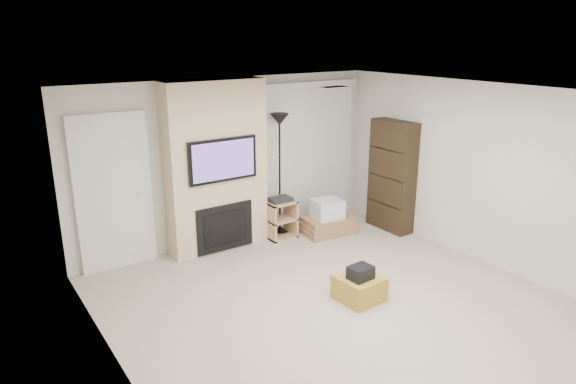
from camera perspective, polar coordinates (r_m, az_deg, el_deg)
floor at (r=6.21m, az=6.43°, el=-12.95°), size 5.00×5.50×0.00m
ceiling at (r=5.41m, az=7.32°, el=10.61°), size 5.00×5.50×0.00m
wall_back at (r=7.87m, az=-6.39°, el=3.46°), size 5.00×0.00×2.50m
wall_left at (r=4.55m, az=-17.89°, el=-7.78°), size 0.00×5.50×2.50m
wall_right at (r=7.51m, az=21.41°, el=1.68°), size 0.00×5.50×2.50m
hvac_vent at (r=6.27m, az=5.19°, el=11.55°), size 0.35×0.18×0.01m
ottoman at (r=6.40m, az=7.91°, el=-10.51°), size 0.53×0.53×0.30m
black_bag at (r=6.25m, az=8.06°, el=-8.85°), size 0.29×0.24×0.16m
fireplace_wall at (r=7.54m, az=-7.97°, el=2.67°), size 1.50×0.47×2.50m
entry_door at (r=7.26m, az=-18.81°, el=-0.17°), size 1.02×0.11×2.14m
vertical_blinds at (r=8.55m, az=2.08°, el=4.82°), size 1.98×0.10×2.37m
floor_lamp at (r=7.97m, az=-0.95°, el=5.79°), size 0.29×0.29×1.94m
av_stand at (r=8.10m, az=-0.86°, el=-2.73°), size 0.45×0.38×0.66m
box_stack at (r=8.36m, az=4.35°, el=-3.12°), size 0.90×0.73×0.55m
bookshelf at (r=8.47m, az=11.48°, el=1.75°), size 0.30×0.80×1.80m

